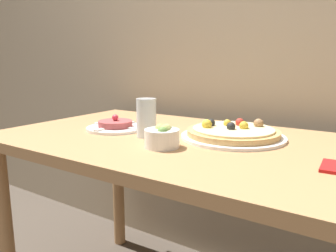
{
  "coord_description": "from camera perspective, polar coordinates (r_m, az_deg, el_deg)",
  "views": [
    {
      "loc": [
        0.49,
        -0.55,
        0.98
      ],
      "look_at": [
        -0.1,
        0.36,
        0.77
      ],
      "focal_mm": 35.0,
      "sensor_mm": 36.0,
      "label": 1
    }
  ],
  "objects": [
    {
      "name": "pizza_plate",
      "position": [
        1.12,
        11.23,
        -1.21
      ],
      "size": [
        0.35,
        0.35,
        0.06
      ],
      "color": "white",
      "rests_on": "dining_table"
    },
    {
      "name": "dining_table",
      "position": [
        1.11,
        4.97,
        -7.28
      ],
      "size": [
        1.4,
        0.75,
        0.73
      ],
      "color": "#AD7F51",
      "rests_on": "ground_plane"
    },
    {
      "name": "drinking_glass",
      "position": [
        1.12,
        -3.79,
        1.45
      ],
      "size": [
        0.07,
        0.07,
        0.13
      ],
      "color": "silver",
      "rests_on": "dining_table"
    },
    {
      "name": "tartare_plate",
      "position": [
        1.26,
        -9.13,
        0.01
      ],
      "size": [
        0.22,
        0.22,
        0.06
      ],
      "color": "white",
      "rests_on": "dining_table"
    },
    {
      "name": "small_bowl",
      "position": [
        0.98,
        -1.01,
        -1.89
      ],
      "size": [
        0.11,
        0.11,
        0.07
      ],
      "color": "white",
      "rests_on": "dining_table"
    }
  ]
}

